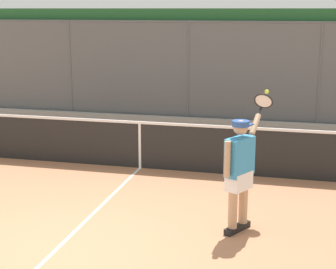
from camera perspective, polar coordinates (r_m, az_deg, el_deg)
name	(u,v)px	position (r m, az deg, el deg)	size (l,w,h in m)	color
ground_plane	(52,254)	(7.34, -12.29, -12.34)	(60.00, 60.00, 0.00)	#B27551
fence_backdrop	(193,65)	(15.62, 2.65, 7.46)	(17.15, 1.37, 3.14)	#565B60
tennis_net	(140,144)	(10.71, -3.01, -1.02)	(10.13, 0.09, 1.07)	#2D2D2D
tennis_player	(240,167)	(7.62, 7.66, -3.47)	(0.61, 1.33, 1.93)	black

